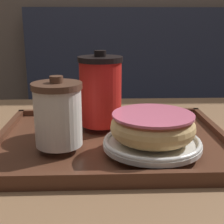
# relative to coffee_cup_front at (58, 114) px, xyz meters

# --- Properties ---
(booth_bench) EXTENTS (1.15, 0.44, 1.00)m
(booth_bench) POSITION_rel_coffee_cup_front_xyz_m (0.28, 0.94, -0.47)
(booth_bench) COLOR #33384C
(booth_bench) RESTS_ON ground_plane
(cafe_table) EXTENTS (1.10, 0.70, 0.71)m
(cafe_table) POSITION_rel_coffee_cup_front_xyz_m (0.05, 0.07, -0.22)
(cafe_table) COLOR #846042
(cafe_table) RESTS_ON ground_plane
(serving_tray) EXTENTS (0.43, 0.33, 0.02)m
(serving_tray) POSITION_rel_coffee_cup_front_xyz_m (0.09, 0.06, -0.07)
(serving_tray) COLOR #512D1E
(serving_tray) RESTS_ON cafe_table
(coffee_cup_front) EXTENTS (0.08, 0.08, 0.12)m
(coffee_cup_front) POSITION_rel_coffee_cup_front_xyz_m (0.00, 0.00, 0.00)
(coffee_cup_front) COLOR white
(coffee_cup_front) RESTS_ON serving_tray
(coffee_cup_rear) EXTENTS (0.09, 0.09, 0.15)m
(coffee_cup_rear) POSITION_rel_coffee_cup_front_xyz_m (0.07, 0.11, 0.02)
(coffee_cup_rear) COLOR red
(coffee_cup_rear) RESTS_ON serving_tray
(plate_with_chocolate_donut) EXTENTS (0.16, 0.16, 0.01)m
(plate_with_chocolate_donut) POSITION_rel_coffee_cup_front_xyz_m (0.15, -0.02, -0.05)
(plate_with_chocolate_donut) COLOR white
(plate_with_chocolate_donut) RESTS_ON serving_tray
(donut_chocolate_glazed) EXTENTS (0.14, 0.14, 0.04)m
(donut_chocolate_glazed) POSITION_rel_coffee_cup_front_xyz_m (0.15, -0.02, -0.02)
(donut_chocolate_glazed) COLOR #DBB270
(donut_chocolate_glazed) RESTS_ON plate_with_chocolate_donut
(spoon) EXTENTS (0.07, 0.13, 0.01)m
(spoon) POSITION_rel_coffee_cup_front_xyz_m (0.18, 0.19, -0.05)
(spoon) COLOR silver
(spoon) RESTS_ON serving_tray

